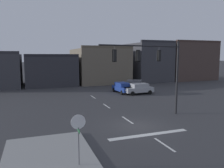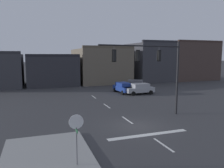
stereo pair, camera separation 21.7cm
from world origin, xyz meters
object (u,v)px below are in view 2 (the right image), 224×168
(signal_mast_near_side, at_px, (155,64))
(car_lot_farside, at_px, (140,89))
(car_lot_middle, at_px, (135,84))
(car_lot_nearside, at_px, (123,87))
(stop_sign, at_px, (76,128))

(signal_mast_near_side, bearing_deg, car_lot_farside, 69.82)
(signal_mast_near_side, bearing_deg, car_lot_middle, 70.81)
(signal_mast_near_side, bearing_deg, car_lot_nearside, 79.61)
(car_lot_nearside, height_order, car_lot_middle, same)
(signal_mast_near_side, xyz_separation_m, car_lot_farside, (4.40, 11.97, -4.19))
(car_lot_nearside, distance_m, car_lot_farside, 2.71)
(stop_sign, distance_m, car_lot_nearside, 23.82)
(stop_sign, distance_m, car_lot_farside, 23.07)
(car_lot_middle, bearing_deg, car_lot_farside, -106.73)
(car_lot_farside, bearing_deg, stop_sign, -124.41)
(car_lot_nearside, relative_size, car_lot_farside, 1.01)
(stop_sign, relative_size, car_lot_middle, 0.60)
(car_lot_middle, bearing_deg, signal_mast_near_side, -109.19)
(signal_mast_near_side, relative_size, stop_sign, 3.00)
(car_lot_nearside, bearing_deg, car_lot_farside, -47.32)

